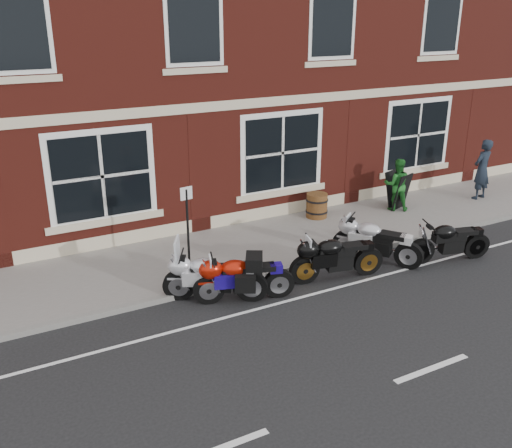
% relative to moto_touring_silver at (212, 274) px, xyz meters
% --- Properties ---
extents(ground, '(80.00, 80.00, 0.00)m').
position_rel_moto_touring_silver_xyz_m(ground, '(2.26, -1.01, -0.58)').
color(ground, black).
rests_on(ground, ground).
extents(sidewalk, '(30.00, 3.00, 0.12)m').
position_rel_moto_touring_silver_xyz_m(sidewalk, '(2.26, 1.99, -0.52)').
color(sidewalk, slate).
rests_on(sidewalk, ground).
extents(kerb, '(30.00, 0.16, 0.12)m').
position_rel_moto_touring_silver_xyz_m(kerb, '(2.26, 0.41, -0.52)').
color(kerb, slate).
rests_on(kerb, ground).
extents(moto_touring_silver, '(1.95, 1.22, 1.43)m').
position_rel_moto_touring_silver_xyz_m(moto_touring_silver, '(0.00, 0.00, 0.00)').
color(moto_touring_silver, black).
rests_on(moto_touring_silver, ground).
extents(moto_sport_red, '(2.07, 0.77, 0.96)m').
position_rel_moto_touring_silver_xyz_m(moto_sport_red, '(0.54, -0.30, -0.03)').
color(moto_sport_red, black).
rests_on(moto_sport_red, ground).
extents(moto_sport_black, '(2.20, 0.58, 1.00)m').
position_rel_moto_touring_silver_xyz_m(moto_sport_black, '(2.81, -0.39, -0.01)').
color(moto_sport_black, black).
rests_on(moto_sport_black, ground).
extents(moto_sport_silver, '(1.33, 1.91, 0.99)m').
position_rel_moto_touring_silver_xyz_m(moto_sport_silver, '(4.23, -0.09, -0.01)').
color(moto_sport_silver, black).
rests_on(moto_sport_silver, ground).
extents(moto_naked_black, '(2.09, 0.67, 0.96)m').
position_rel_moto_touring_silver_xyz_m(moto_naked_black, '(5.77, -0.87, -0.03)').
color(moto_naked_black, black).
rests_on(moto_naked_black, ground).
extents(pedestrian_left, '(0.75, 0.55, 1.88)m').
position_rel_moto_touring_silver_xyz_m(pedestrian_left, '(10.04, 1.93, 0.48)').
color(pedestrian_left, black).
rests_on(pedestrian_left, sidewalk).
extents(pedestrian_right, '(0.95, 0.90, 1.55)m').
position_rel_moto_touring_silver_xyz_m(pedestrian_right, '(7.00, 2.34, 0.31)').
color(pedestrian_right, '#1C6421').
rests_on(pedestrian_right, sidewalk).
extents(a_board_sign, '(0.76, 0.61, 1.10)m').
position_rel_moto_touring_silver_xyz_m(a_board_sign, '(7.14, 2.44, 0.09)').
color(a_board_sign, black).
rests_on(a_board_sign, sidewalk).
extents(barrel_planter, '(0.63, 0.63, 0.70)m').
position_rel_moto_touring_silver_xyz_m(barrel_planter, '(4.59, 2.92, -0.11)').
color(barrel_planter, '#563B16').
rests_on(barrel_planter, sidewalk).
extents(parking_sign, '(0.29, 0.06, 2.03)m').
position_rel_moto_touring_silver_xyz_m(parking_sign, '(-0.02, 1.19, 0.71)').
color(parking_sign, black).
rests_on(parking_sign, sidewalk).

